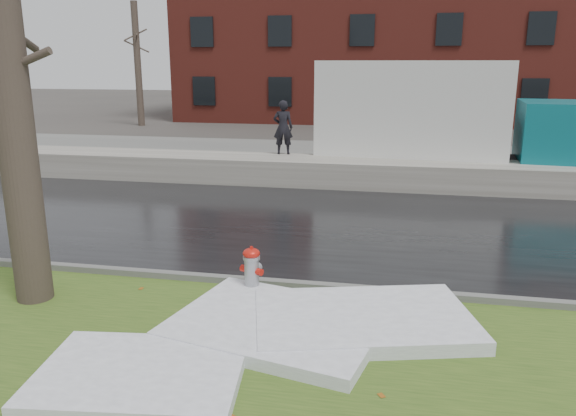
% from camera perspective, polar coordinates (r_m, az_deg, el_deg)
% --- Properties ---
extents(ground, '(120.00, 120.00, 0.00)m').
position_cam_1_polar(ground, '(7.95, -4.01, -10.80)').
color(ground, '#47423D').
rests_on(ground, ground).
extents(verge, '(60.00, 4.50, 0.04)m').
position_cam_1_polar(verge, '(6.88, -6.81, -15.00)').
color(verge, '#314D19').
rests_on(verge, ground).
extents(road, '(60.00, 7.00, 0.03)m').
position_cam_1_polar(road, '(12.07, 1.53, -1.70)').
color(road, black).
rests_on(road, ground).
extents(parking_lot, '(60.00, 9.00, 0.03)m').
position_cam_1_polar(parking_lot, '(20.30, 5.57, 4.95)').
color(parking_lot, slate).
rests_on(parking_lot, ground).
extents(curb, '(60.00, 0.15, 0.14)m').
position_cam_1_polar(curb, '(8.80, -2.32, -7.66)').
color(curb, slate).
rests_on(curb, ground).
extents(snowbank, '(60.00, 1.60, 0.75)m').
position_cam_1_polar(snowbank, '(16.02, 4.06, 3.69)').
color(snowbank, '#A5A097').
rests_on(snowbank, ground).
extents(brick_building, '(26.00, 12.00, 10.00)m').
position_cam_1_polar(brick_building, '(36.95, 11.76, 16.82)').
color(brick_building, maroon).
rests_on(brick_building, ground).
extents(bg_tree_left, '(1.40, 1.62, 6.50)m').
position_cam_1_polar(bg_tree_left, '(32.09, -15.03, 14.02)').
color(bg_tree_left, '#504239').
rests_on(bg_tree_left, ground).
extents(bg_tree_center, '(1.40, 1.62, 6.50)m').
position_cam_1_polar(bg_tree_center, '(33.86, -2.47, 14.50)').
color(bg_tree_center, '#504239').
rests_on(bg_tree_center, ground).
extents(fire_hydrant, '(0.38, 0.36, 0.76)m').
position_cam_1_polar(fire_hydrant, '(8.33, -3.70, -6.22)').
color(fire_hydrant, '#9B9CA2').
rests_on(fire_hydrant, verge).
extents(tree, '(1.32, 1.58, 6.37)m').
position_cam_1_polar(tree, '(8.52, -26.53, 12.08)').
color(tree, '#504239').
rests_on(tree, verge).
extents(box_truck, '(10.43, 3.10, 3.45)m').
position_cam_1_polar(box_truck, '(17.22, 16.15, 8.80)').
color(box_truck, black).
rests_on(box_truck, ground).
extents(worker, '(0.62, 0.46, 1.58)m').
position_cam_1_polar(worker, '(16.63, -0.51, 8.19)').
color(worker, black).
rests_on(worker, snowbank).
extents(snow_patch_near, '(2.98, 2.54, 0.16)m').
position_cam_1_polar(snow_patch_near, '(7.40, -1.05, -11.75)').
color(snow_patch_near, white).
rests_on(snow_patch_near, verge).
extents(snow_patch_far, '(2.38, 1.86, 0.14)m').
position_cam_1_polar(snow_patch_far, '(6.58, -14.78, -16.00)').
color(snow_patch_far, white).
rests_on(snow_patch_far, verge).
extents(snow_patch_side, '(3.17, 2.46, 0.18)m').
position_cam_1_polar(snow_patch_side, '(7.57, 7.65, -11.16)').
color(snow_patch_side, white).
rests_on(snow_patch_side, verge).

